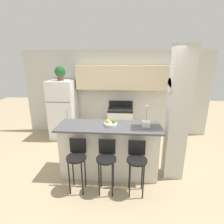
{
  "coord_description": "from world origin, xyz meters",
  "views": [
    {
      "loc": [
        0.3,
        -3.14,
        2.3
      ],
      "look_at": [
        0.0,
        0.73,
        1.11
      ],
      "focal_mm": 28.0,
      "sensor_mm": 36.0,
      "label": 1
    }
  ],
  "objects_px": {
    "potted_plant_on_fridge": "(60,72)",
    "stove_range": "(120,123)",
    "bar_stool_left": "(77,158)",
    "fruit_bowl": "(111,123)",
    "refrigerator": "(63,110)",
    "trash_bin": "(82,134)",
    "bar_stool_right": "(137,160)",
    "orchid_vase": "(146,122)",
    "bar_stool_mid": "(106,159)"
  },
  "relations": [
    {
      "from": "stove_range",
      "to": "bar_stool_left",
      "type": "xyz_separation_m",
      "value": [
        -0.69,
        -2.3,
        0.18
      ]
    },
    {
      "from": "fruit_bowl",
      "to": "trash_bin",
      "type": "xyz_separation_m",
      "value": [
        -0.98,
        1.44,
        -0.91
      ]
    },
    {
      "from": "bar_stool_mid",
      "to": "trash_bin",
      "type": "relative_size",
      "value": 2.54
    },
    {
      "from": "bar_stool_mid",
      "to": "trash_bin",
      "type": "bearing_deg",
      "value": 115.62
    },
    {
      "from": "fruit_bowl",
      "to": "orchid_vase",
      "type": "bearing_deg",
      "value": -0.14
    },
    {
      "from": "refrigerator",
      "to": "trash_bin",
      "type": "height_order",
      "value": "refrigerator"
    },
    {
      "from": "bar_stool_left",
      "to": "bar_stool_right",
      "type": "relative_size",
      "value": 1.0
    },
    {
      "from": "bar_stool_left",
      "to": "fruit_bowl",
      "type": "bearing_deg",
      "value": 43.95
    },
    {
      "from": "potted_plant_on_fridge",
      "to": "trash_bin",
      "type": "bearing_deg",
      "value": -23.67
    },
    {
      "from": "potted_plant_on_fridge",
      "to": "stove_range",
      "type": "bearing_deg",
      "value": 2.29
    },
    {
      "from": "bar_stool_mid",
      "to": "fruit_bowl",
      "type": "relative_size",
      "value": 3.89
    },
    {
      "from": "bar_stool_left",
      "to": "bar_stool_mid",
      "type": "bearing_deg",
      "value": 0.0
    },
    {
      "from": "refrigerator",
      "to": "bar_stool_left",
      "type": "bearing_deg",
      "value": -65.65
    },
    {
      "from": "refrigerator",
      "to": "trash_bin",
      "type": "relative_size",
      "value": 4.5
    },
    {
      "from": "refrigerator",
      "to": "fruit_bowl",
      "type": "distance_m",
      "value": 2.32
    },
    {
      "from": "bar_stool_mid",
      "to": "potted_plant_on_fridge",
      "type": "height_order",
      "value": "potted_plant_on_fridge"
    },
    {
      "from": "bar_stool_right",
      "to": "potted_plant_on_fridge",
      "type": "relative_size",
      "value": 2.44
    },
    {
      "from": "bar_stool_mid",
      "to": "trash_bin",
      "type": "xyz_separation_m",
      "value": [
        -0.95,
        1.97,
        -0.45
      ]
    },
    {
      "from": "refrigerator",
      "to": "bar_stool_mid",
      "type": "height_order",
      "value": "refrigerator"
    },
    {
      "from": "fruit_bowl",
      "to": "trash_bin",
      "type": "distance_m",
      "value": 1.97
    },
    {
      "from": "stove_range",
      "to": "trash_bin",
      "type": "xyz_separation_m",
      "value": [
        -1.11,
        -0.32,
        -0.27
      ]
    },
    {
      "from": "fruit_bowl",
      "to": "bar_stool_left",
      "type": "bearing_deg",
      "value": -136.05
    },
    {
      "from": "potted_plant_on_fridge",
      "to": "trash_bin",
      "type": "distance_m",
      "value": 1.85
    },
    {
      "from": "orchid_vase",
      "to": "bar_stool_right",
      "type": "bearing_deg",
      "value": -109.8
    },
    {
      "from": "bar_stool_left",
      "to": "potted_plant_on_fridge",
      "type": "height_order",
      "value": "potted_plant_on_fridge"
    },
    {
      "from": "refrigerator",
      "to": "fruit_bowl",
      "type": "bearing_deg",
      "value": -47.5
    },
    {
      "from": "potted_plant_on_fridge",
      "to": "trash_bin",
      "type": "height_order",
      "value": "potted_plant_on_fridge"
    },
    {
      "from": "potted_plant_on_fridge",
      "to": "orchid_vase",
      "type": "relative_size",
      "value": 0.92
    },
    {
      "from": "bar_stool_left",
      "to": "orchid_vase",
      "type": "relative_size",
      "value": 2.24
    },
    {
      "from": "stove_range",
      "to": "bar_stool_right",
      "type": "relative_size",
      "value": 1.11
    },
    {
      "from": "stove_range",
      "to": "bar_stool_mid",
      "type": "relative_size",
      "value": 1.11
    },
    {
      "from": "bar_stool_left",
      "to": "fruit_bowl",
      "type": "relative_size",
      "value": 3.89
    },
    {
      "from": "bar_stool_left",
      "to": "bar_stool_mid",
      "type": "relative_size",
      "value": 1.0
    },
    {
      "from": "bar_stool_left",
      "to": "bar_stool_mid",
      "type": "xyz_separation_m",
      "value": [
        0.52,
        0.0,
        0.0
      ]
    },
    {
      "from": "refrigerator",
      "to": "fruit_bowl",
      "type": "height_order",
      "value": "refrigerator"
    },
    {
      "from": "bar_stool_right",
      "to": "potted_plant_on_fridge",
      "type": "distance_m",
      "value": 3.29
    },
    {
      "from": "bar_stool_left",
      "to": "bar_stool_mid",
      "type": "distance_m",
      "value": 0.52
    },
    {
      "from": "orchid_vase",
      "to": "trash_bin",
      "type": "height_order",
      "value": "orchid_vase"
    },
    {
      "from": "orchid_vase",
      "to": "fruit_bowl",
      "type": "distance_m",
      "value": 0.68
    },
    {
      "from": "bar_stool_left",
      "to": "fruit_bowl",
      "type": "distance_m",
      "value": 0.89
    },
    {
      "from": "bar_stool_mid",
      "to": "fruit_bowl",
      "type": "height_order",
      "value": "fruit_bowl"
    },
    {
      "from": "orchid_vase",
      "to": "bar_stool_mid",
      "type": "bearing_deg",
      "value": -143.33
    },
    {
      "from": "stove_range",
      "to": "trash_bin",
      "type": "relative_size",
      "value": 2.82
    },
    {
      "from": "bar_stool_left",
      "to": "potted_plant_on_fridge",
      "type": "bearing_deg",
      "value": 114.35
    },
    {
      "from": "bar_stool_left",
      "to": "stove_range",
      "type": "bearing_deg",
      "value": 73.34
    },
    {
      "from": "stove_range",
      "to": "orchid_vase",
      "type": "distance_m",
      "value": 1.98
    },
    {
      "from": "bar_stool_right",
      "to": "fruit_bowl",
      "type": "bearing_deg",
      "value": 132.71
    },
    {
      "from": "bar_stool_right",
      "to": "fruit_bowl",
      "type": "distance_m",
      "value": 0.85
    },
    {
      "from": "fruit_bowl",
      "to": "refrigerator",
      "type": "bearing_deg",
      "value": 132.5
    },
    {
      "from": "refrigerator",
      "to": "bar_stool_mid",
      "type": "xyz_separation_m",
      "value": [
        1.53,
        -2.23,
        -0.21
      ]
    }
  ]
}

